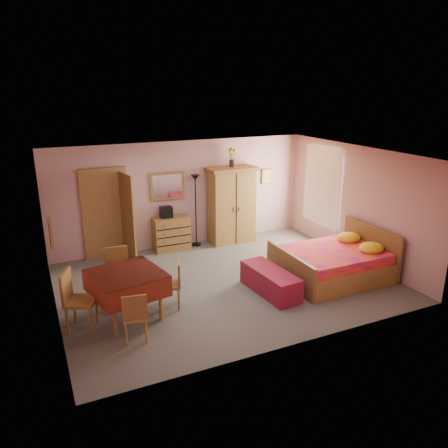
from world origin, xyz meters
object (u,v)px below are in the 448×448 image
stereo (166,212)px  chair_north (119,275)px  wall_mirror (167,186)px  chair_south (135,315)px  sunflower_vase (232,157)px  chair_east (169,284)px  chest_of_drawers (172,234)px  floor_lamp (196,211)px  chair_west (81,300)px  bench (270,281)px  wardrobe (232,205)px  bed (332,255)px  dining_table (128,295)px

stereo → chair_north: bearing=-127.0°
wall_mirror → chair_south: size_ratio=1.00×
sunflower_vase → chair_east: 4.16m
chest_of_drawers → floor_lamp: floor_lamp is taller
chair_west → sunflower_vase: bearing=148.2°
floor_lamp → chair_west: (-3.15, -2.92, -0.38)m
bench → chair_west: 3.50m
chest_of_drawers → floor_lamp: (0.66, 0.04, 0.49)m
wall_mirror → sunflower_vase: size_ratio=1.79×
wall_mirror → floor_lamp: bearing=-11.3°
sunflower_vase → chair_east: (-2.58, -2.77, -1.72)m
wardrobe → sunflower_vase: 1.20m
wardrobe → bench: (-0.58, -2.94, -0.73)m
chair_south → chair_east: 1.14m
sunflower_vase → chair_north: size_ratio=0.47×
stereo → chair_north: 2.72m
floor_lamp → chair_west: bearing=-137.1°
bed → stereo: bearing=131.0°
sunflower_vase → chair_south: size_ratio=0.56×
wall_mirror → sunflower_vase: bearing=-3.9°
wall_mirror → wardrobe: (1.58, -0.29, -0.58)m
dining_table → chair_north: chair_north is taller
chair_south → chair_west: bearing=147.0°
wall_mirror → chair_east: (-0.95, -2.96, -1.11)m
chest_of_drawers → floor_lamp: 0.82m
sunflower_vase → dining_table: sunflower_vase is taller
chair_south → chair_east: bearing=54.0°
wardrobe → bench: size_ratio=1.38×
wall_mirror → wardrobe: bearing=-7.5°
chest_of_drawers → chair_south: chair_south is taller
dining_table → stereo: bearing=60.5°
chair_north → floor_lamp: bearing=-135.5°
dining_table → chair_south: bearing=-94.3°
chest_of_drawers → chair_west: chair_west is taller
chair_west → chair_east: (1.54, 0.13, -0.07)m
chest_of_drawers → sunflower_vase: 2.40m
chair_south → chair_north: (0.06, 1.46, 0.07)m
stereo → wall_mirror: bearing=58.7°
wall_mirror → floor_lamp: 0.94m
wall_mirror → chair_west: wall_mirror is taller
wall_mirror → bench: 3.63m
wardrobe → floor_lamp: bearing=171.6°
dining_table → chair_east: bearing=4.2°
sunflower_vase → chair_west: sunflower_vase is taller
chest_of_drawers → dining_table: dining_table is taller
chair_south → chair_east: size_ratio=0.95×
sunflower_vase → chair_west: 5.30m
dining_table → chair_west: (-0.77, -0.07, 0.10)m
floor_lamp → sunflower_vase: (0.97, -0.03, 1.27)m
chair_east → bed: bearing=-74.7°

